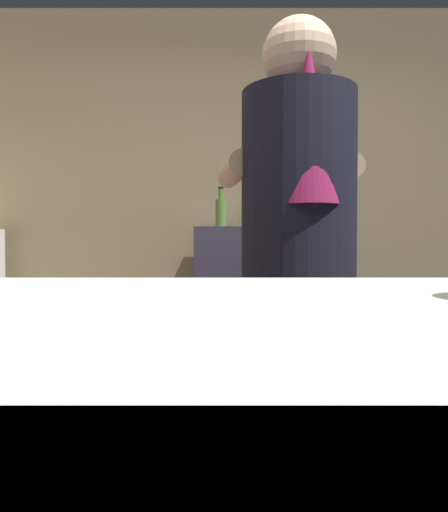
{
  "coord_description": "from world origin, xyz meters",
  "views": [
    {
      "loc": [
        -0.17,
        -1.24,
        1.07
      ],
      "look_at": [
        -0.17,
        -0.75,
        1.06
      ],
      "focal_mm": 33.98,
      "sensor_mm": 36.0,
      "label": 1
    }
  ],
  "objects_px": {
    "bartender": "(297,265)",
    "mixing_bowl": "(271,278)",
    "bottle_olive_oil": "(244,214)",
    "chefs_knife": "(354,288)",
    "bottle_vinegar": "(219,212)"
  },
  "relations": [
    {
      "from": "bartender",
      "to": "mixing_bowl",
      "type": "xyz_separation_m",
      "value": [
        -0.02,
        0.57,
        -0.08
      ]
    },
    {
      "from": "mixing_bowl",
      "to": "bottle_olive_oil",
      "type": "bearing_deg",
      "value": 92.82
    },
    {
      "from": "bartender",
      "to": "chefs_knife",
      "type": "relative_size",
      "value": 7.25
    },
    {
      "from": "bottle_vinegar",
      "to": "bottle_olive_oil",
      "type": "relative_size",
      "value": 1.08
    },
    {
      "from": "bartender",
      "to": "bottle_vinegar",
      "type": "relative_size",
      "value": 6.72
    },
    {
      "from": "mixing_bowl",
      "to": "bottle_vinegar",
      "type": "xyz_separation_m",
      "value": [
        -0.22,
        1.11,
        0.35
      ]
    },
    {
      "from": "bottle_vinegar",
      "to": "mixing_bowl",
      "type": "bearing_deg",
      "value": -78.77
    },
    {
      "from": "bartender",
      "to": "mixing_bowl",
      "type": "bearing_deg",
      "value": -4.6
    },
    {
      "from": "bottle_vinegar",
      "to": "bottle_olive_oil",
      "type": "distance_m",
      "value": 0.19
    },
    {
      "from": "bottle_vinegar",
      "to": "bottle_olive_oil",
      "type": "height_order",
      "value": "bottle_vinegar"
    },
    {
      "from": "bottle_vinegar",
      "to": "bottle_olive_oil",
      "type": "xyz_separation_m",
      "value": [
        0.16,
        0.1,
        -0.01
      ]
    },
    {
      "from": "mixing_bowl",
      "to": "bottle_olive_oil",
      "type": "height_order",
      "value": "bottle_olive_oil"
    },
    {
      "from": "mixing_bowl",
      "to": "bottle_olive_oil",
      "type": "relative_size",
      "value": 0.87
    },
    {
      "from": "bottle_vinegar",
      "to": "bottle_olive_oil",
      "type": "bearing_deg",
      "value": 30.67
    },
    {
      "from": "bartender",
      "to": "chefs_knife",
      "type": "distance_m",
      "value": 0.5
    }
  ]
}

